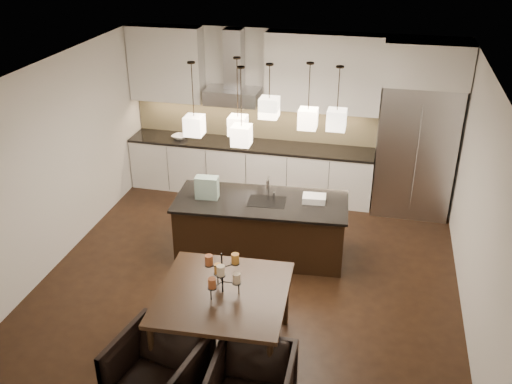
% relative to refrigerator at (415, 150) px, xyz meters
% --- Properties ---
extents(floor, '(5.50, 5.50, 0.02)m').
position_rel_refrigerator_xyz_m(floor, '(-2.10, -2.38, -1.08)').
color(floor, black).
rests_on(floor, ground).
extents(ceiling, '(5.50, 5.50, 0.02)m').
position_rel_refrigerator_xyz_m(ceiling, '(-2.10, -2.38, 1.73)').
color(ceiling, white).
rests_on(ceiling, wall_back).
extents(wall_back, '(5.50, 0.02, 2.80)m').
position_rel_refrigerator_xyz_m(wall_back, '(-2.10, 0.38, 0.32)').
color(wall_back, silver).
rests_on(wall_back, ground).
extents(wall_front, '(5.50, 0.02, 2.80)m').
position_rel_refrigerator_xyz_m(wall_front, '(-2.10, -5.14, 0.32)').
color(wall_front, silver).
rests_on(wall_front, ground).
extents(wall_left, '(0.02, 5.50, 2.80)m').
position_rel_refrigerator_xyz_m(wall_left, '(-4.86, -2.38, 0.32)').
color(wall_left, silver).
rests_on(wall_left, ground).
extents(wall_right, '(0.02, 5.50, 2.80)m').
position_rel_refrigerator_xyz_m(wall_right, '(0.66, -2.38, 0.32)').
color(wall_right, silver).
rests_on(wall_right, ground).
extents(refrigerator, '(1.20, 0.72, 2.15)m').
position_rel_refrigerator_xyz_m(refrigerator, '(0.00, 0.00, 0.00)').
color(refrigerator, '#B7B7BA').
rests_on(refrigerator, floor).
extents(fridge_panel, '(1.26, 0.72, 0.65)m').
position_rel_refrigerator_xyz_m(fridge_panel, '(0.00, 0.00, 1.40)').
color(fridge_panel, silver).
rests_on(fridge_panel, refrigerator).
extents(lower_cabinets, '(4.21, 0.62, 0.88)m').
position_rel_refrigerator_xyz_m(lower_cabinets, '(-2.73, 0.05, -0.64)').
color(lower_cabinets, silver).
rests_on(lower_cabinets, floor).
extents(countertop, '(4.21, 0.66, 0.04)m').
position_rel_refrigerator_xyz_m(countertop, '(-2.73, 0.05, -0.17)').
color(countertop, black).
rests_on(countertop, lower_cabinets).
extents(backsplash, '(4.21, 0.02, 0.63)m').
position_rel_refrigerator_xyz_m(backsplash, '(-2.73, 0.35, 0.16)').
color(backsplash, tan).
rests_on(backsplash, countertop).
extents(upper_cab_left, '(1.25, 0.35, 1.25)m').
position_rel_refrigerator_xyz_m(upper_cab_left, '(-4.20, 0.19, 1.10)').
color(upper_cab_left, silver).
rests_on(upper_cab_left, wall_back).
extents(upper_cab_right, '(1.85, 0.35, 1.25)m').
position_rel_refrigerator_xyz_m(upper_cab_right, '(-1.55, 0.19, 1.10)').
color(upper_cab_right, silver).
rests_on(upper_cab_right, wall_back).
extents(hood_canopy, '(0.90, 0.52, 0.24)m').
position_rel_refrigerator_xyz_m(hood_canopy, '(-3.03, 0.10, 0.65)').
color(hood_canopy, '#B7B7BA').
rests_on(hood_canopy, wall_back).
extents(hood_chimney, '(0.30, 0.28, 0.96)m').
position_rel_refrigerator_xyz_m(hood_chimney, '(-3.03, 0.21, 1.24)').
color(hood_chimney, '#B7B7BA').
rests_on(hood_chimney, hood_canopy).
extents(fruit_bowl, '(0.32, 0.32, 0.06)m').
position_rel_refrigerator_xyz_m(fruit_bowl, '(-3.97, 0.00, -0.12)').
color(fruit_bowl, silver).
rests_on(fruit_bowl, countertop).
extents(island_body, '(2.41, 1.11, 0.82)m').
position_rel_refrigerator_xyz_m(island_body, '(-2.10, -1.86, -0.66)').
color(island_body, black).
rests_on(island_body, floor).
extents(island_top, '(2.49, 1.19, 0.04)m').
position_rel_refrigerator_xyz_m(island_top, '(-2.10, -1.86, -0.23)').
color(island_top, black).
rests_on(island_top, island_body).
extents(faucet, '(0.11, 0.23, 0.36)m').
position_rel_refrigerator_xyz_m(faucet, '(-2.02, -1.76, -0.04)').
color(faucet, silver).
rests_on(faucet, island_top).
extents(tote_bag, '(0.33, 0.19, 0.32)m').
position_rel_refrigerator_xyz_m(tote_bag, '(-2.86, -1.94, -0.05)').
color(tote_bag, '#1F543A').
rests_on(tote_bag, island_top).
extents(food_container, '(0.33, 0.25, 0.09)m').
position_rel_refrigerator_xyz_m(food_container, '(-1.37, -1.73, -0.17)').
color(food_container, silver).
rests_on(food_container, island_top).
extents(dining_table, '(1.46, 1.46, 0.83)m').
position_rel_refrigerator_xyz_m(dining_table, '(-2.05, -3.98, -0.66)').
color(dining_table, black).
rests_on(dining_table, floor).
extents(candelabra, '(0.42, 0.42, 0.49)m').
position_rel_refrigerator_xyz_m(candelabra, '(-2.05, -3.98, 0.00)').
color(candelabra, black).
rests_on(candelabra, dining_table).
extents(candle_a, '(0.09, 0.09, 0.11)m').
position_rel_refrigerator_xyz_m(candle_a, '(-1.90, -3.97, -0.05)').
color(candle_a, beige).
rests_on(candle_a, candelabra).
extents(candle_b, '(0.09, 0.09, 0.11)m').
position_rel_refrigerator_xyz_m(candle_b, '(-2.13, -3.85, -0.05)').
color(candle_b, '#C88431').
rests_on(candle_b, candelabra).
extents(candle_c, '(0.09, 0.09, 0.11)m').
position_rel_refrigerator_xyz_m(candle_c, '(-2.12, -4.12, -0.05)').
color(candle_c, '#9E502B').
rests_on(candle_c, candelabra).
extents(candle_d, '(0.09, 0.09, 0.11)m').
position_rel_refrigerator_xyz_m(candle_d, '(-1.93, -3.87, 0.13)').
color(candle_d, '#C88431').
rests_on(candle_d, candelabra).
extents(candle_e, '(0.09, 0.09, 0.11)m').
position_rel_refrigerator_xyz_m(candle_e, '(-2.20, -3.96, 0.13)').
color(candle_e, '#9E502B').
rests_on(candle_e, candelabra).
extents(candle_f, '(0.09, 0.09, 0.11)m').
position_rel_refrigerator_xyz_m(candle_f, '(-2.02, -4.12, 0.13)').
color(candle_f, beige).
rests_on(candle_f, candelabra).
extents(armchair_left, '(0.99, 1.01, 0.79)m').
position_rel_refrigerator_xyz_m(armchair_left, '(-2.48, -4.83, -0.68)').
color(armchair_left, black).
rests_on(armchair_left, floor).
extents(pendant_a, '(0.24, 0.24, 0.26)m').
position_rel_refrigerator_xyz_m(pendant_a, '(-2.97, -2.02, 0.88)').
color(pendant_a, '#FAE7C7').
rests_on(pendant_a, ceiling).
extents(pendant_b, '(0.24, 0.24, 0.26)m').
position_rel_refrigerator_xyz_m(pendant_b, '(-2.48, -1.66, 0.79)').
color(pendant_b, '#FAE7C7').
rests_on(pendant_b, ceiling).
extents(pendant_c, '(0.24, 0.24, 0.26)m').
position_rel_refrigerator_xyz_m(pendant_c, '(-1.99, -1.89, 1.16)').
color(pendant_c, '#FAE7C7').
rests_on(pendant_c, ceiling).
extents(pendant_d, '(0.24, 0.24, 0.26)m').
position_rel_refrigerator_xyz_m(pendant_d, '(-1.51, -1.72, 0.99)').
color(pendant_d, '#FAE7C7').
rests_on(pendant_d, ceiling).
extents(pendant_e, '(0.24, 0.24, 0.26)m').
position_rel_refrigerator_xyz_m(pendant_e, '(-1.13, -1.81, 1.04)').
color(pendant_e, '#FAE7C7').
rests_on(pendant_e, ceiling).
extents(pendant_f, '(0.24, 0.24, 0.26)m').
position_rel_refrigerator_xyz_m(pendant_f, '(-2.31, -2.11, 0.83)').
color(pendant_f, '#FAE7C7').
rests_on(pendant_f, ceiling).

